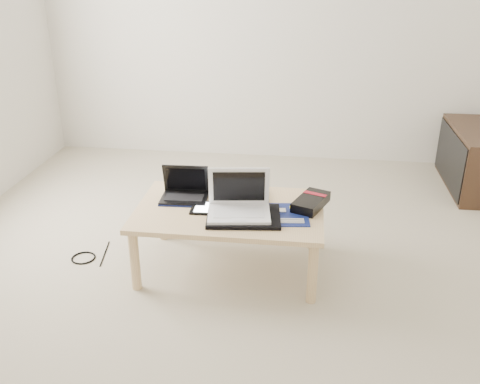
# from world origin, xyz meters

# --- Properties ---
(ground) EXTENTS (4.00, 4.00, 0.00)m
(ground) POSITION_xyz_m (0.00, 0.00, 0.00)
(ground) COLOR #ADA48C
(ground) RESTS_ON ground
(coffee_table) EXTENTS (1.10, 0.70, 0.40)m
(coffee_table) POSITION_xyz_m (-0.02, -0.02, 0.35)
(coffee_table) COLOR #D7B981
(coffee_table) RESTS_ON ground
(media_cabinet) EXTENTS (0.41, 0.90, 0.50)m
(media_cabinet) POSITION_xyz_m (1.77, 1.45, 0.25)
(media_cabinet) COLOR #3D2919
(media_cabinet) RESTS_ON ground
(book) EXTENTS (0.32, 0.28, 0.03)m
(book) POSITION_xyz_m (0.04, 0.14, 0.41)
(book) COLOR black
(book) RESTS_ON coffee_table
(netbook) EXTENTS (0.29, 0.22, 0.20)m
(netbook) POSITION_xyz_m (-0.31, 0.09, 0.44)
(netbook) COLOR black
(netbook) RESTS_ON coffee_table
(tablet) EXTENTS (0.23, 0.18, 0.01)m
(tablet) POSITION_xyz_m (-0.13, -0.04, 0.41)
(tablet) COLOR black
(tablet) RESTS_ON coffee_table
(remote) EXTENTS (0.11, 0.22, 0.02)m
(remote) POSITION_xyz_m (0.11, -0.02, 0.41)
(remote) COLOR silver
(remote) RESTS_ON coffee_table
(neoprene_sleeve) EXTENTS (0.44, 0.34, 0.02)m
(neoprene_sleeve) POSITION_xyz_m (0.07, -0.13, 0.41)
(neoprene_sleeve) COLOR black
(neoprene_sleeve) RESTS_ON coffee_table
(white_laptop) EXTENTS (0.38, 0.29, 0.25)m
(white_laptop) POSITION_xyz_m (0.04, -0.10, 0.47)
(white_laptop) COLOR white
(white_laptop) RESTS_ON neoprene_sleeve
(motherboard) EXTENTS (0.27, 0.32, 0.01)m
(motherboard) POSITION_xyz_m (0.32, -0.06, 0.40)
(motherboard) COLOR #0C1B50
(motherboard) RESTS_ON coffee_table
(gpu_box) EXTENTS (0.24, 0.32, 0.06)m
(gpu_box) POSITION_xyz_m (0.45, 0.07, 0.43)
(gpu_box) COLOR black
(gpu_box) RESTS_ON coffee_table
(cable_coil) EXTENTS (0.11, 0.11, 0.01)m
(cable_coil) POSITION_xyz_m (-0.16, 0.01, 0.41)
(cable_coil) COLOR black
(cable_coil) RESTS_ON coffee_table
(floor_cable_coil) EXTENTS (0.19, 0.19, 0.01)m
(floor_cable_coil) POSITION_xyz_m (-0.96, -0.05, 0.01)
(floor_cable_coil) COLOR black
(floor_cable_coil) RESTS_ON ground
(floor_cable_trail) EXTENTS (0.06, 0.31, 0.01)m
(floor_cable_trail) POSITION_xyz_m (-0.85, 0.02, 0.00)
(floor_cable_trail) COLOR black
(floor_cable_trail) RESTS_ON ground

